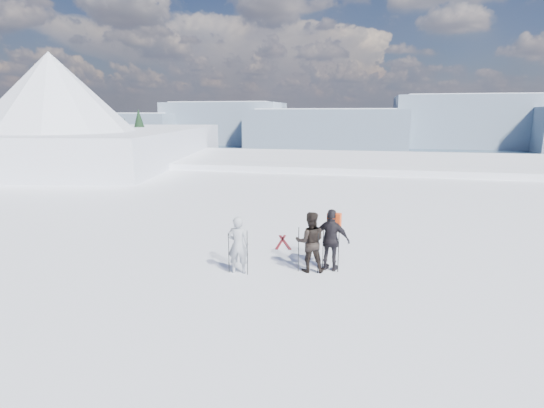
{
  "coord_description": "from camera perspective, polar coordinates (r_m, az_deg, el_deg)",
  "views": [
    {
      "loc": [
        0.83,
        -9.78,
        4.55
      ],
      "look_at": [
        -1.98,
        3.0,
        1.73
      ],
      "focal_mm": 28.0,
      "sensor_mm": 36.0,
      "label": 1
    }
  ],
  "objects": [
    {
      "name": "backpack",
      "position": [
        12.48,
        8.45,
        0.69
      ],
      "size": [
        0.43,
        0.29,
        0.52
      ],
      "primitive_type": "cube",
      "rotation": [
        0.0,
        0.0,
        2.95
      ],
      "color": "#ED4716",
      "rests_on": "skier_pack"
    },
    {
      "name": "skier_dark",
      "position": [
        12.39,
        5.16,
        -5.09
      ],
      "size": [
        0.98,
        0.83,
        1.78
      ],
      "primitive_type": "imported",
      "rotation": [
        0.0,
        0.0,
        3.33
      ],
      "color": "black",
      "rests_on": "ground"
    },
    {
      "name": "far_mountain_range",
      "position": [
        465.61,
        16.21,
        10.23
      ],
      "size": [
        770.0,
        110.0,
        53.0
      ],
      "color": "slate",
      "rests_on": "ground"
    },
    {
      "name": "near_ridge",
      "position": [
        48.43,
        -22.27,
        1.68
      ],
      "size": [
        31.37,
        35.68,
        25.62
      ],
      "color": "white",
      "rests_on": "ground"
    },
    {
      "name": "skis_loose",
      "position": [
        15.29,
        1.47,
        -5.13
      ],
      "size": [
        0.75,
        1.7,
        0.03
      ],
      "color": "black",
      "rests_on": "ground"
    },
    {
      "name": "skier_grey",
      "position": [
        12.27,
        -4.59,
        -5.51
      ],
      "size": [
        0.65,
        0.47,
        1.68
      ],
      "primitive_type": "imported",
      "rotation": [
        0.0,
        0.0,
        3.25
      ],
      "color": "#9599A2",
      "rests_on": "ground"
    },
    {
      "name": "lake_basin",
      "position": [
        41.3,
        10.82,
        -3.6
      ],
      "size": [
        820.0,
        820.0,
        71.62
      ],
      "color": "white",
      "rests_on": "ground"
    },
    {
      "name": "skier_pack",
      "position": [
        12.53,
        7.99,
        -4.82
      ],
      "size": [
        1.14,
        0.64,
        1.84
      ],
      "primitive_type": "imported",
      "rotation": [
        0.0,
        0.0,
        2.95
      ],
      "color": "black",
      "rests_on": "ground"
    },
    {
      "name": "ski_poles",
      "position": [
        12.33,
        2.86,
        -6.36
      ],
      "size": [
        3.12,
        0.89,
        1.36
      ],
      "color": "black",
      "rests_on": "ground"
    }
  ]
}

